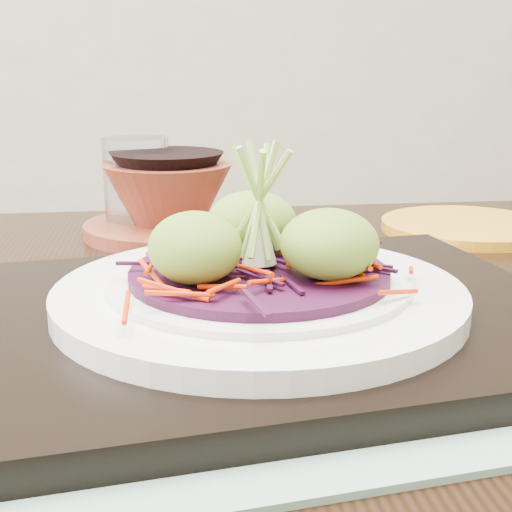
{
  "coord_description": "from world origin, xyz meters",
  "views": [
    {
      "loc": [
        0.01,
        -0.54,
        0.88
      ],
      "look_at": [
        0.06,
        -0.08,
        0.75
      ],
      "focal_mm": 50.0,
      "sensor_mm": 36.0,
      "label": 1
    }
  ],
  "objects": [
    {
      "name": "dining_table",
      "position": [
        0.07,
        -0.02,
        0.61
      ],
      "size": [
        1.13,
        0.77,
        0.7
      ],
      "rotation": [
        0.0,
        0.0,
        0.02
      ],
      "color": "black",
      "rests_on": "ground"
    },
    {
      "name": "placemat",
      "position": [
        0.06,
        -0.1,
        0.7
      ],
      "size": [
        0.53,
        0.45,
        0.0
      ],
      "primitive_type": "cube",
      "rotation": [
        0.0,
        0.0,
        0.16
      ],
      "color": "gray",
      "rests_on": "dining_table"
    },
    {
      "name": "serving_tray",
      "position": [
        0.06,
        -0.1,
        0.71
      ],
      "size": [
        0.46,
        0.38,
        0.02
      ],
      "primitive_type": "cube",
      "rotation": [
        0.0,
        0.0,
        0.16
      ],
      "color": "black",
      "rests_on": "placemat"
    },
    {
      "name": "white_plate",
      "position": [
        0.06,
        -0.1,
        0.73
      ],
      "size": [
        0.27,
        0.27,
        0.02
      ],
      "color": "silver",
      "rests_on": "serving_tray"
    },
    {
      "name": "cabbage_bed",
      "position": [
        0.06,
        -0.1,
        0.74
      ],
      "size": [
        0.17,
        0.17,
        0.01
      ],
      "primitive_type": "cylinder",
      "color": "#390B29",
      "rests_on": "white_plate"
    },
    {
      "name": "carrot_julienne",
      "position": [
        0.06,
        -0.1,
        0.75
      ],
      "size": [
        0.21,
        0.21,
        0.01
      ],
      "primitive_type": null,
      "color": "red",
      "rests_on": "cabbage_bed"
    },
    {
      "name": "guacamole_scoops",
      "position": [
        0.06,
        -0.1,
        0.77
      ],
      "size": [
        0.15,
        0.13,
        0.05
      ],
      "color": "olive",
      "rests_on": "cabbage_bed"
    },
    {
      "name": "scallion_garnish",
      "position": [
        0.06,
        -0.1,
        0.79
      ],
      "size": [
        0.06,
        0.06,
        0.09
      ],
      "primitive_type": null,
      "color": "#88B548",
      "rests_on": "cabbage_bed"
    },
    {
      "name": "water_glass",
      "position": [
        -0.04,
        0.23,
        0.75
      ],
      "size": [
        0.09,
        0.09,
        0.1
      ],
      "primitive_type": "cylinder",
      "rotation": [
        0.0,
        0.0,
        0.43
      ],
      "color": "white",
      "rests_on": "dining_table"
    },
    {
      "name": "terracotta_bowl_set",
      "position": [
        -0.0,
        0.21,
        0.73
      ],
      "size": [
        0.2,
        0.2,
        0.08
      ],
      "rotation": [
        0.0,
        0.0,
        0.07
      ],
      "color": "maroon",
      "rests_on": "dining_table"
    },
    {
      "name": "yellow_plate",
      "position": [
        0.32,
        0.19,
        0.7
      ],
      "size": [
        0.19,
        0.19,
        0.01
      ],
      "primitive_type": "cylinder",
      "rotation": [
        0.0,
        0.0,
        0.05
      ],
      "color": "#C47B15",
      "rests_on": "dining_table"
    }
  ]
}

